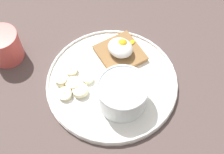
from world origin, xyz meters
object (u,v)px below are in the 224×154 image
object	(u,v)px
oatmeal_bowl	(122,94)
banana_slice_left	(80,91)
banana_slice_right	(61,81)
banana_slice_inner	(73,83)
coffee_mug	(4,46)
banana_slice_front	(88,79)
toast_slice	(120,53)
poached_egg	(121,47)
banana_slice_outer	(65,94)
banana_slice_back	(72,70)

from	to	relation	value
oatmeal_bowl	banana_slice_left	xyz separation A→B (cm)	(8.72, 4.16, -2.54)
banana_slice_right	banana_slice_inner	distance (cm)	2.86
oatmeal_bowl	banana_slice_left	size ratio (longest dim) A/B	2.94
coffee_mug	banana_slice_inner	bearing A→B (deg)	-169.47
banana_slice_inner	banana_slice_front	bearing A→B (deg)	-119.84
banana_slice_front	toast_slice	bearing A→B (deg)	-97.88
poached_egg	banana_slice_front	distance (cm)	10.84
banana_slice_right	coffee_mug	distance (cm)	16.43
toast_slice	banana_slice_outer	size ratio (longest dim) A/B	3.83
banana_slice_front	coffee_mug	distance (cm)	21.65
poached_egg	banana_slice_outer	bearing A→B (deg)	80.75
oatmeal_bowl	coffee_mug	xyz separation A→B (cm)	(30.05, 7.22, -0.21)
oatmeal_bowl	banana_slice_right	distance (cm)	15.02
banana_slice_front	banana_slice_left	bearing A→B (deg)	103.71
oatmeal_bowl	banana_slice_back	xyz separation A→B (cm)	(14.12, 1.25, -2.61)
banana_slice_inner	poached_egg	bearing A→B (deg)	-103.40
oatmeal_bowl	banana_slice_left	world-z (taller)	oatmeal_bowl
banana_slice_right	banana_slice_inner	size ratio (longest dim) A/B	0.59
toast_slice	banana_slice_back	world-z (taller)	banana_slice_back
oatmeal_bowl	banana_slice_front	distance (cm)	9.97
toast_slice	banana_slice_inner	size ratio (longest dim) A/B	2.64
banana_slice_left	oatmeal_bowl	bearing A→B (deg)	-154.47
poached_egg	banana_slice_front	xyz separation A→B (cm)	(1.45, 10.48, -2.36)
toast_slice	poached_egg	size ratio (longest dim) A/B	1.68
banana_slice_back	banana_slice_right	bearing A→B (deg)	92.76
toast_slice	banana_slice_left	xyz separation A→B (cm)	(0.57, 13.92, 0.07)
banana_slice_front	banana_slice_left	world-z (taller)	banana_slice_left
oatmeal_bowl	banana_slice_front	size ratio (longest dim) A/B	2.97
banana_slice_outer	toast_slice	bearing A→B (deg)	-99.26
poached_egg	banana_slice_left	xyz separation A→B (cm)	(0.58, 14.02, -2.20)
banana_slice_front	banana_slice_outer	world-z (taller)	banana_slice_outer
banana_slice_left	coffee_mug	xyz separation A→B (cm)	(21.34, 3.05, 2.33)
banana_slice_right	poached_egg	bearing A→B (deg)	-111.32
banana_slice_back	coffee_mug	world-z (taller)	coffee_mug
toast_slice	coffee_mug	world-z (taller)	coffee_mug
banana_slice_left	banana_slice_outer	world-z (taller)	banana_slice_left
toast_slice	poached_egg	xyz separation A→B (cm)	(-0.01, -0.10, 2.27)
oatmeal_bowl	coffee_mug	world-z (taller)	coffee_mug
banana_slice_left	banana_slice_right	distance (cm)	5.29
banana_slice_right	banana_slice_outer	distance (cm)	3.63
banana_slice_back	toast_slice	bearing A→B (deg)	-118.48
oatmeal_bowl	toast_slice	distance (cm)	12.97
banana_slice_back	banana_slice_right	distance (cm)	3.77
oatmeal_bowl	banana_slice_inner	xyz separation A→B (cm)	(11.37, 3.75, -2.67)
banana_slice_left	banana_slice_back	world-z (taller)	banana_slice_left
banana_slice_front	banana_slice_back	bearing A→B (deg)	7.89
poached_egg	banana_slice_front	size ratio (longest dim) A/B	2.06
banana_slice_right	banana_slice_outer	size ratio (longest dim) A/B	0.85
oatmeal_bowl	banana_slice_inner	distance (cm)	12.27
banana_slice_outer	coffee_mug	world-z (taller)	coffee_mug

